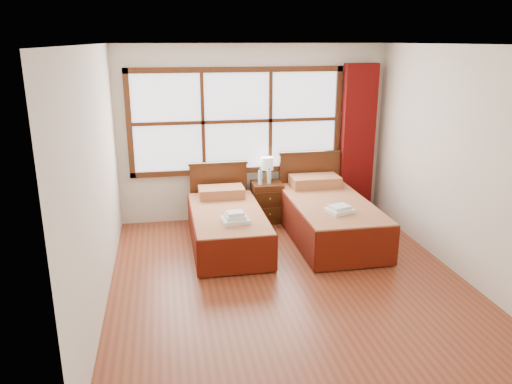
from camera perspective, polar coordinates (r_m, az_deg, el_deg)
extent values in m
plane|color=brown|center=(5.81, 3.73, -10.09)|extent=(4.50, 4.50, 0.00)
plane|color=white|center=(5.18, 4.30, 16.47)|extent=(4.50, 4.50, 0.00)
plane|color=silver|center=(7.50, -0.32, 6.67)|extent=(4.00, 0.00, 4.00)
plane|color=silver|center=(5.23, -17.74, 1.29)|extent=(0.00, 4.50, 4.50)
plane|color=silver|center=(6.16, 22.36, 3.10)|extent=(0.00, 4.50, 4.50)
cube|color=white|center=(7.40, -2.20, 8.09)|extent=(3.00, 0.02, 1.40)
cube|color=#4B2410|center=(7.53, -2.12, 2.49)|extent=(3.16, 0.06, 0.08)
cube|color=#4B2410|center=(7.30, -2.25, 13.81)|extent=(3.16, 0.06, 0.08)
cube|color=#4B2410|center=(7.31, -14.30, 7.48)|extent=(0.08, 0.06, 1.56)
cube|color=#4B2410|center=(7.75, 9.27, 8.29)|extent=(0.08, 0.06, 1.56)
cube|color=#4B2410|center=(7.32, -6.09, 7.91)|extent=(0.05, 0.05, 1.40)
cube|color=#4B2410|center=(7.47, 1.66, 8.18)|extent=(0.05, 0.05, 1.40)
cube|color=#4B2410|center=(7.38, -2.18, 8.06)|extent=(3.00, 0.05, 0.05)
cube|color=#610B09|center=(7.83, 11.53, 5.81)|extent=(0.50, 0.16, 2.30)
cube|color=#41230D|center=(6.68, -3.24, -5.12)|extent=(0.82, 1.63, 0.27)
cube|color=maroon|center=(6.59, -3.28, -3.15)|extent=(0.91, 1.81, 0.22)
cube|color=#5C1609|center=(6.60, -7.22, -4.45)|extent=(0.03, 1.81, 0.45)
cube|color=#5C1609|center=(6.70, 0.64, -3.96)|extent=(0.03, 1.81, 0.45)
cube|color=#5C1609|center=(5.81, -2.09, -7.39)|extent=(0.91, 0.03, 0.45)
cube|color=maroon|center=(7.15, -3.99, 0.00)|extent=(0.64, 0.37, 0.14)
cube|color=#4B2410|center=(7.52, -4.28, -0.07)|extent=(0.85, 0.06, 0.89)
cube|color=#41230D|center=(7.40, -4.36, 3.29)|extent=(0.89, 0.08, 0.04)
cube|color=#41230D|center=(6.98, 8.37, -4.15)|extent=(0.91, 1.83, 0.30)
cube|color=maroon|center=(6.88, 8.47, -2.03)|extent=(1.02, 2.03, 0.25)
cube|color=#5C1609|center=(6.79, 4.32, -3.49)|extent=(0.03, 2.03, 0.51)
cube|color=#5C1609|center=(7.11, 12.33, -2.89)|extent=(0.03, 2.03, 0.51)
cube|color=#5C1609|center=(6.06, 11.48, -6.40)|extent=(1.02, 0.03, 0.51)
cube|color=maroon|center=(7.49, 6.73, 1.24)|extent=(0.72, 0.42, 0.16)
cube|color=#4B2410|center=(7.78, 6.11, 0.87)|extent=(0.95, 0.06, 0.99)
cube|color=#41230D|center=(7.65, 6.23, 4.52)|extent=(0.99, 0.08, 0.04)
cube|color=#4B2410|center=(7.54, 1.25, -1.13)|extent=(0.45, 0.40, 0.60)
cube|color=#41230D|center=(7.38, 1.58, -2.52)|extent=(0.40, 0.02, 0.18)
cube|color=#41230D|center=(7.30, 1.59, -0.74)|extent=(0.40, 0.02, 0.18)
sphere|color=#9F7136|center=(7.36, 1.61, -2.56)|extent=(0.03, 0.03, 0.03)
sphere|color=#9F7136|center=(7.29, 1.62, -0.79)|extent=(0.03, 0.03, 0.03)
cube|color=white|center=(6.16, -2.38, -3.24)|extent=(0.34, 0.31, 0.05)
cube|color=white|center=(6.15, -2.38, -2.82)|extent=(0.26, 0.23, 0.05)
cube|color=white|center=(6.13, -2.39, -2.44)|extent=(0.21, 0.19, 0.04)
cube|color=white|center=(6.42, 9.53, -2.10)|extent=(0.37, 0.35, 0.05)
cube|color=white|center=(6.40, 9.55, -1.71)|extent=(0.28, 0.26, 0.04)
cylinder|color=gold|center=(7.54, 1.26, 1.34)|extent=(0.12, 0.12, 0.02)
cylinder|color=gold|center=(7.52, 1.27, 2.00)|extent=(0.03, 0.03, 0.16)
cylinder|color=white|center=(7.47, 1.28, 3.30)|extent=(0.19, 0.19, 0.19)
cylinder|color=#BFE2F6|center=(7.32, 0.47, 1.64)|extent=(0.06, 0.06, 0.21)
cylinder|color=#175EAE|center=(7.29, 0.47, 2.55)|extent=(0.03, 0.03, 0.03)
cylinder|color=#BFE2F6|center=(7.40, 1.51, 1.76)|extent=(0.06, 0.06, 0.20)
cylinder|color=#175EAE|center=(7.37, 1.52, 2.62)|extent=(0.03, 0.03, 0.03)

